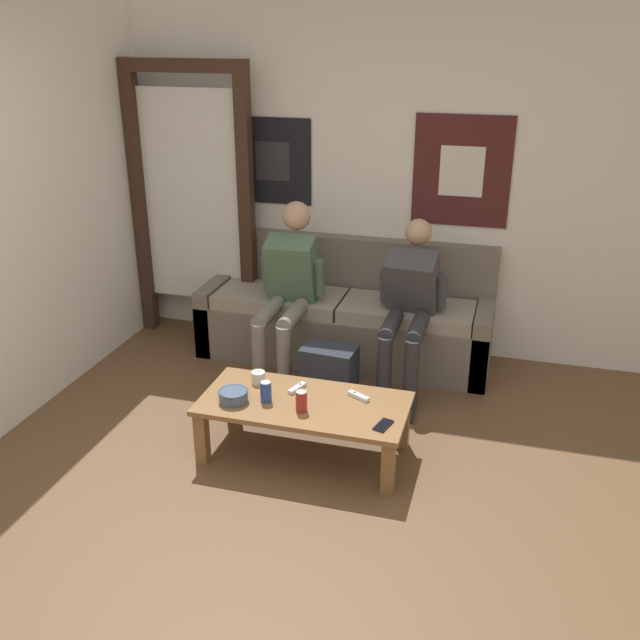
# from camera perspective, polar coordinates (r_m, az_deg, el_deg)

# --- Properties ---
(ground_plane) EXTENTS (18.00, 18.00, 0.00)m
(ground_plane) POSITION_cam_1_polar(r_m,az_deg,el_deg) (3.71, -5.62, -17.49)
(ground_plane) COLOR brown
(wall_back) EXTENTS (10.00, 0.07, 2.55)m
(wall_back) POSITION_cam_1_polar(r_m,az_deg,el_deg) (5.40, 3.86, 10.84)
(wall_back) COLOR white
(wall_back) RESTS_ON ground_plane
(door_frame) EXTENTS (1.00, 0.10, 2.15)m
(door_frame) POSITION_cam_1_polar(r_m,az_deg,el_deg) (5.65, -10.25, 10.25)
(door_frame) COLOR #382319
(door_frame) RESTS_ON ground_plane
(couch) EXTENTS (2.18, 0.66, 0.88)m
(couch) POSITION_cam_1_polar(r_m,az_deg,el_deg) (5.41, 2.02, 0.06)
(couch) COLOR #70665B
(couch) RESTS_ON ground_plane
(coffee_table) EXTENTS (1.21, 0.59, 0.35)m
(coffee_table) POSITION_cam_1_polar(r_m,az_deg,el_deg) (4.19, -1.28, -7.20)
(coffee_table) COLOR olive
(coffee_table) RESTS_ON ground_plane
(person_seated_adult) EXTENTS (0.47, 0.90, 1.21)m
(person_seated_adult) POSITION_cam_1_polar(r_m,az_deg,el_deg) (5.07, -2.59, 2.85)
(person_seated_adult) COLOR gray
(person_seated_adult) RESTS_ON ground_plane
(person_seated_teen) EXTENTS (0.47, 0.92, 1.13)m
(person_seated_teen) POSITION_cam_1_polar(r_m,az_deg,el_deg) (4.90, 7.16, 1.49)
(person_seated_teen) COLOR #2D2D33
(person_seated_teen) RESTS_ON ground_plane
(backpack) EXTENTS (0.37, 0.28, 0.40)m
(backpack) POSITION_cam_1_polar(r_m,az_deg,el_deg) (4.80, 0.68, -4.53)
(backpack) COLOR #282D38
(backpack) RESTS_ON ground_plane
(ceramic_bowl) EXTENTS (0.18, 0.18, 0.07)m
(ceramic_bowl) POSITION_cam_1_polar(r_m,az_deg,el_deg) (4.17, -6.95, -5.98)
(ceramic_bowl) COLOR #475B75
(ceramic_bowl) RESTS_ON coffee_table
(pillar_candle) EXTENTS (0.08, 0.08, 0.09)m
(pillar_candle) POSITION_cam_1_polar(r_m,az_deg,el_deg) (4.36, -4.96, -4.60)
(pillar_candle) COLOR silver
(pillar_candle) RESTS_ON coffee_table
(drink_can_blue) EXTENTS (0.07, 0.07, 0.12)m
(drink_can_blue) POSITION_cam_1_polar(r_m,az_deg,el_deg) (4.15, -4.35, -5.73)
(drink_can_blue) COLOR #28479E
(drink_can_blue) RESTS_ON coffee_table
(drink_can_red) EXTENTS (0.07, 0.07, 0.12)m
(drink_can_red) POSITION_cam_1_polar(r_m,az_deg,el_deg) (4.04, -1.50, -6.52)
(drink_can_red) COLOR maroon
(drink_can_red) RESTS_ON coffee_table
(game_controller_near_left) EXTENTS (0.14, 0.10, 0.03)m
(game_controller_near_left) POSITION_cam_1_polar(r_m,az_deg,el_deg) (4.20, 3.10, -6.10)
(game_controller_near_left) COLOR white
(game_controller_near_left) RESTS_ON coffee_table
(game_controller_near_right) EXTENTS (0.08, 0.15, 0.03)m
(game_controller_near_right) POSITION_cam_1_polar(r_m,az_deg,el_deg) (4.28, -1.84, -5.46)
(game_controller_near_right) COLOR white
(game_controller_near_right) RESTS_ON coffee_table
(cell_phone) EXTENTS (0.10, 0.15, 0.01)m
(cell_phone) POSITION_cam_1_polar(r_m,az_deg,el_deg) (3.94, 5.09, -8.37)
(cell_phone) COLOR black
(cell_phone) RESTS_ON coffee_table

